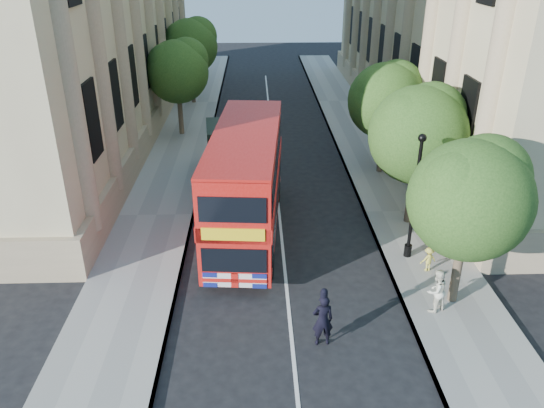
{
  "coord_description": "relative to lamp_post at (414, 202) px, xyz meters",
  "views": [
    {
      "loc": [
        -1.07,
        -12.18,
        11.38
      ],
      "look_at": [
        -0.46,
        6.48,
        2.3
      ],
      "focal_mm": 35.0,
      "sensor_mm": 36.0,
      "label": 1
    }
  ],
  "objects": [
    {
      "name": "ground",
      "position": [
        -5.0,
        -6.0,
        -2.51
      ],
      "size": [
        120.0,
        120.0,
        0.0
      ],
      "primitive_type": "plane",
      "color": "black",
      "rests_on": "ground"
    },
    {
      "name": "pavement_right",
      "position": [
        0.75,
        4.0,
        -2.45
      ],
      "size": [
        3.5,
        80.0,
        0.12
      ],
      "primitive_type": "cube",
      "color": "gray",
      "rests_on": "ground"
    },
    {
      "name": "pavement_left",
      "position": [
        -10.75,
        4.0,
        -2.45
      ],
      "size": [
        3.5,
        80.0,
        0.12
      ],
      "primitive_type": "cube",
      "color": "gray",
      "rests_on": "ground"
    },
    {
      "name": "tree_right_near",
      "position": [
        0.84,
        -2.97,
        1.74
      ],
      "size": [
        4.0,
        4.0,
        6.08
      ],
      "color": "#473828",
      "rests_on": "ground"
    },
    {
      "name": "tree_right_mid",
      "position": [
        0.84,
        3.03,
        1.93
      ],
      "size": [
        4.2,
        4.2,
        6.37
      ],
      "color": "#473828",
      "rests_on": "ground"
    },
    {
      "name": "tree_right_far",
      "position": [
        0.84,
        9.03,
        1.8
      ],
      "size": [
        4.0,
        4.0,
        6.15
      ],
      "color": "#473828",
      "rests_on": "ground"
    },
    {
      "name": "tree_left_far",
      "position": [
        -10.96,
        16.03,
        1.93
      ],
      "size": [
        4.0,
        4.0,
        6.3
      ],
      "color": "#473828",
      "rests_on": "ground"
    },
    {
      "name": "tree_left_back",
      "position": [
        -10.96,
        24.03,
        2.2
      ],
      "size": [
        4.2,
        4.2,
        6.65
      ],
      "color": "#473828",
      "rests_on": "ground"
    },
    {
      "name": "lamp_post",
      "position": [
        0.0,
        0.0,
        0.0
      ],
      "size": [
        0.32,
        0.32,
        5.16
      ],
      "color": "black",
      "rests_on": "pavement_right"
    },
    {
      "name": "double_decker_bus",
      "position": [
        -6.49,
        2.38,
        0.0
      ],
      "size": [
        3.37,
        10.01,
        4.54
      ],
      "rotation": [
        0.0,
        0.0,
        -0.08
      ],
      "color": "#B5120C",
      "rests_on": "ground"
    },
    {
      "name": "box_van",
      "position": [
        -7.66,
        8.74,
        -1.18
      ],
      "size": [
        2.39,
        4.93,
        2.73
      ],
      "rotation": [
        0.0,
        0.0,
        0.1
      ],
      "color": "black",
      "rests_on": "ground"
    },
    {
      "name": "police_constable",
      "position": [
        -4.06,
        -5.0,
        -1.59
      ],
      "size": [
        0.71,
        0.5,
        1.83
      ],
      "primitive_type": "imported",
      "rotation": [
        0.0,
        0.0,
        3.24
      ],
      "color": "black",
      "rests_on": "ground"
    },
    {
      "name": "woman_pedestrian",
      "position": [
        -0.04,
        -3.57,
        -1.59
      ],
      "size": [
        0.97,
        0.89,
        1.6
      ],
      "primitive_type": "imported",
      "rotation": [
        0.0,
        0.0,
        3.61
      ],
      "color": "white",
      "rests_on": "pavement_right"
    },
    {
      "name": "child_a",
      "position": [
        1.59,
        0.17,
        -1.87
      ],
      "size": [
        0.62,
        0.29,
        1.04
      ],
      "primitive_type": "imported",
      "rotation": [
        0.0,
        0.0,
        3.09
      ],
      "color": "#C15F22",
      "rests_on": "pavement_right"
    },
    {
      "name": "child_b",
      "position": [
        0.48,
        -1.08,
        -1.89
      ],
      "size": [
        0.71,
        0.51,
        0.99
      ],
      "primitive_type": "imported",
      "rotation": [
        0.0,
        0.0,
        3.38
      ],
      "color": "gold",
      "rests_on": "pavement_right"
    }
  ]
}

